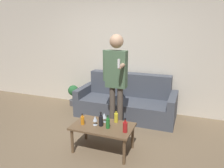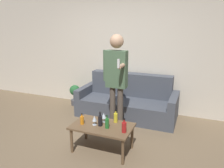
% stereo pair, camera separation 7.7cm
% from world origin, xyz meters
% --- Properties ---
extents(ground_plane, '(16.00, 16.00, 0.00)m').
position_xyz_m(ground_plane, '(0.00, 0.00, 0.00)').
color(ground_plane, '#756047').
extents(wall_back, '(8.00, 0.06, 2.70)m').
position_xyz_m(wall_back, '(0.00, 2.01, 1.35)').
color(wall_back, beige).
rests_on(wall_back, ground_plane).
extents(couch, '(2.06, 0.85, 0.88)m').
position_xyz_m(couch, '(0.32, 1.57, 0.31)').
color(couch, '#474C56').
rests_on(couch, ground_plane).
extents(coffee_table, '(0.92, 0.55, 0.42)m').
position_xyz_m(coffee_table, '(0.38, 0.12, 0.37)').
color(coffee_table, brown).
rests_on(coffee_table, ground_plane).
extents(bottle_orange, '(0.07, 0.07, 0.22)m').
position_xyz_m(bottle_orange, '(0.35, 0.10, 0.51)').
color(bottle_orange, black).
rests_on(bottle_orange, coffee_table).
extents(bottle_green, '(0.06, 0.06, 0.20)m').
position_xyz_m(bottle_green, '(0.48, 0.07, 0.50)').
color(bottle_green, '#23752D').
rests_on(bottle_green, coffee_table).
extents(bottle_dark, '(0.07, 0.07, 0.21)m').
position_xyz_m(bottle_dark, '(0.75, 0.04, 0.50)').
color(bottle_dark, '#B21E1E').
rests_on(bottle_dark, coffee_table).
extents(bottle_yellow, '(0.06, 0.06, 0.20)m').
position_xyz_m(bottle_yellow, '(0.53, 0.30, 0.50)').
color(bottle_yellow, yellow).
rests_on(bottle_yellow, coffee_table).
extents(bottle_red, '(0.06, 0.06, 0.17)m').
position_xyz_m(bottle_red, '(0.07, 0.05, 0.49)').
color(bottle_red, orange).
rests_on(bottle_red, coffee_table).
extents(wine_glass_near, '(0.07, 0.07, 0.15)m').
position_xyz_m(wine_glass_near, '(0.26, 0.09, 0.52)').
color(wine_glass_near, silver).
rests_on(wine_glass_near, coffee_table).
extents(wine_glass_far, '(0.08, 0.08, 0.15)m').
position_xyz_m(wine_glass_far, '(0.35, 0.24, 0.52)').
color(wine_glass_far, silver).
rests_on(wine_glass_far, coffee_table).
extents(person_standing_front, '(0.43, 0.43, 1.75)m').
position_xyz_m(person_standing_front, '(0.35, 0.78, 1.07)').
color(person_standing_front, brown).
rests_on(person_standing_front, ground_plane).
extents(potted_plant, '(0.25, 0.25, 0.50)m').
position_xyz_m(potted_plant, '(-1.05, 1.69, 0.29)').
color(potted_plant, '#4C4C51').
rests_on(potted_plant, ground_plane).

